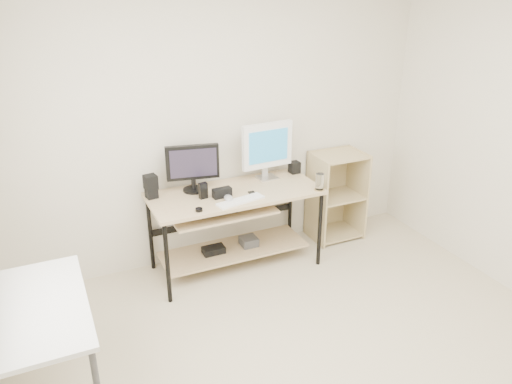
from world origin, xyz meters
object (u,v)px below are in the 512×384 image
object	(u,v)px
white_imac	(267,147)
side_table	(34,319)
shelf_unit	(334,194)
black_monitor	(193,165)
desk	(232,214)
audio_controller	(203,191)

from	to	relation	value
white_imac	side_table	bearing A→B (deg)	-153.07
side_table	shelf_unit	xyz separation A→B (m)	(2.83, 1.22, -0.22)
black_monitor	side_table	bearing A→B (deg)	-126.75
desk	white_imac	world-z (taller)	white_imac
shelf_unit	black_monitor	size ratio (longest dim) A/B	1.97
side_table	white_imac	distance (m)	2.44
side_table	black_monitor	size ratio (longest dim) A/B	2.19
desk	black_monitor	distance (m)	0.56
audio_controller	black_monitor	bearing A→B (deg)	89.77
shelf_unit	white_imac	world-z (taller)	white_imac
side_table	audio_controller	xyz separation A→B (m)	(1.39, 1.04, 0.15)
side_table	white_imac	size ratio (longest dim) A/B	1.89
side_table	audio_controller	bearing A→B (deg)	36.88
side_table	shelf_unit	world-z (taller)	shelf_unit
shelf_unit	audio_controller	world-z (taller)	shelf_unit
desk	shelf_unit	distance (m)	1.19
side_table	white_imac	world-z (taller)	white_imac
side_table	desk	bearing A→B (deg)	32.65
side_table	audio_controller	distance (m)	1.74
desk	black_monitor	size ratio (longest dim) A/B	3.29
side_table	black_monitor	distance (m)	1.86
shelf_unit	audio_controller	size ratio (longest dim) A/B	6.49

